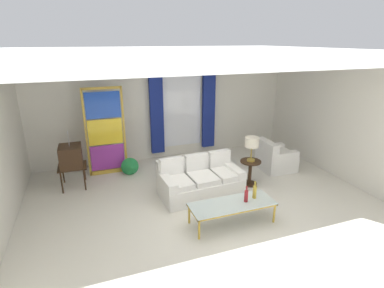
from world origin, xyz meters
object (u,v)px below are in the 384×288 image
Objects in this scene: round_side_table at (250,170)px; bottle_blue_decanter at (246,195)px; peacock_figurine at (131,167)px; coffee_table at (232,205)px; table_lamp_brass at (252,143)px; couch_white_long at (199,180)px; stained_glass_divider at (106,134)px; bottle_crystal_tall at (255,191)px; armchair_white at (275,159)px; vintage_tv at (71,157)px.

bottle_blue_decanter is at bearing -123.19° from round_side_table.
peacock_figurine is at bearing 150.51° from round_side_table.
table_lamp_brass is (1.12, 1.29, 0.65)m from coffee_table.
couch_white_long is at bearing -48.25° from peacock_figurine.
stained_glass_divider is 1.03m from peacock_figurine.
round_side_table is (0.86, 1.31, -0.18)m from bottle_blue_decanter.
bottle_crystal_tall is 3.32m from peacock_figurine.
armchair_white reaches higher than peacock_figurine.
stained_glass_divider is (-4.12, 1.23, 0.77)m from armchair_white.
peacock_figurine is 2.94m from round_side_table.
bottle_blue_decanter is at bearing -123.19° from table_lamp_brass.
table_lamp_brass is (2.55, -1.44, 0.81)m from peacock_figurine.
couch_white_long is 1.42m from bottle_crystal_tall.
vintage_tv is 5.02m from armchair_white.
armchair_white is (2.33, 0.55, -0.02)m from couch_white_long.
table_lamp_brass is at bearing -29.49° from peacock_figurine.
bottle_crystal_tall is 0.58× the size of round_side_table.
armchair_white is at bearing -8.56° from vintage_tv.
round_side_table is at bearing 56.81° from bottle_blue_decanter.
stained_glass_divider is (-2.19, 3.10, 0.52)m from bottle_blue_decanter.
bottle_crystal_tall is 0.61× the size of table_lamp_brass.
armchair_white is 1.41m from table_lamp_brass.
table_lamp_brass is at bearing 62.70° from bottle_crystal_tall.
bottle_blue_decanter is at bearing -72.78° from couch_white_long.
vintage_tv reaches higher than coffee_table.
couch_white_long is at bearing -166.74° from armchair_white.
bottle_blue_decanter is 0.54× the size of round_side_table.
bottle_crystal_tall is 0.16× the size of stained_glass_divider.
couch_white_long reaches higher than bottle_crystal_tall.
round_side_table is at bearing -152.46° from armchair_white.
stained_glass_divider reaches higher than bottle_blue_decanter.
couch_white_long is 1.27m from round_side_table.
bottle_crystal_tall reaches higher than round_side_table.
table_lamp_brass is (3.89, -1.30, 0.30)m from vintage_tv.
peacock_figurine is 3.04m from table_lamp_brass.
peacock_figurine is at bearing 131.75° from couch_white_long.
round_side_table is (2.55, -1.44, 0.14)m from peacock_figurine.
coffee_table is at bearing -43.12° from vintage_tv.
coffee_table is at bearing -57.86° from stained_glass_divider.
couch_white_long reaches higher than armchair_white.
armchair_white is 3.73m from peacock_figurine.
table_lamp_brass is (1.27, -0.00, 0.72)m from couch_white_long.
bottle_blue_decanter reaches higher than round_side_table.
armchair_white reaches higher than bottle_crystal_tall.
armchair_white is (4.95, -0.75, -0.44)m from vintage_tv.
couch_white_long is 1.93m from peacock_figurine.
stained_glass_divider is at bearing 128.45° from bottle_crystal_tall.
couch_white_long is at bearing 116.47° from bottle_crystal_tall.
couch_white_long is at bearing 179.79° from round_side_table.
bottle_blue_decanter is 4.00m from vintage_tv.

